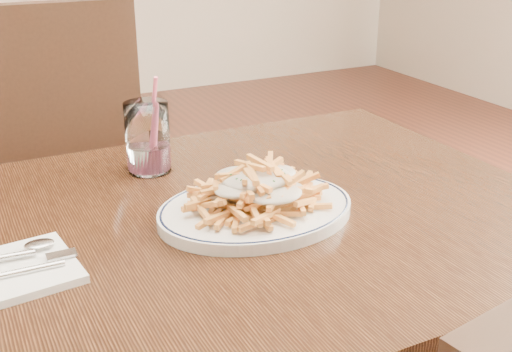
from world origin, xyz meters
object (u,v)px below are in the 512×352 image
water_glass (148,142)px  fries_plate (256,210)px  table (197,265)px  loaded_fries (256,185)px  chair_far (34,190)px

water_glass → fries_plate: bearing=-71.3°
table → fries_plate: bearing=-15.8°
loaded_fries → water_glass: size_ratio=1.26×
table → fries_plate: (0.09, -0.03, 0.09)m
table → chair_far: chair_far is taller
water_glass → loaded_fries: bearing=-71.3°
table → water_glass: bearing=89.0°
fries_plate → water_glass: water_glass is taller
table → chair_far: (-0.17, 0.64, -0.09)m
loaded_fries → chair_far: bearing=111.3°
loaded_fries → water_glass: bearing=108.7°
table → loaded_fries: bearing=-15.8°
table → chair_far: 0.66m
chair_far → fries_plate: (0.26, -0.66, 0.18)m
loaded_fries → water_glass: 0.28m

